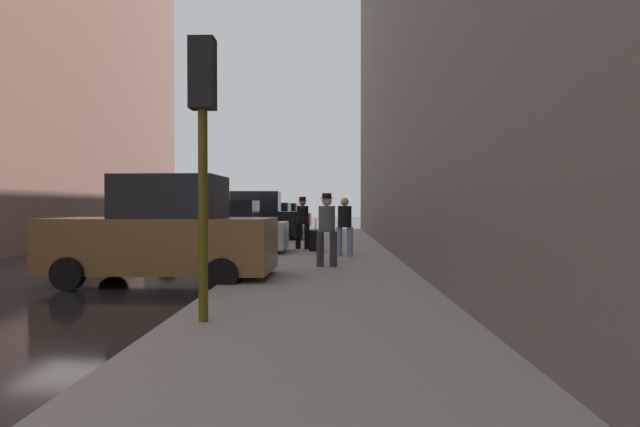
{
  "coord_description": "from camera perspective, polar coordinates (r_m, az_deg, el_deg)",
  "views": [
    {
      "loc": [
        6.14,
        -12.0,
        1.63
      ],
      "look_at": [
        5.7,
        6.88,
        1.33
      ],
      "focal_mm": 28.0,
      "sensor_mm": 36.0,
      "label": 1
    }
  ],
  "objects": [
    {
      "name": "ground_plane",
      "position": [
        13.58,
        -25.7,
        -6.07
      ],
      "size": [
        120.0,
        120.0,
        0.0
      ],
      "primitive_type": "plane",
      "color": "black"
    },
    {
      "name": "pedestrian_with_fedora",
      "position": [
        16.98,
        -2.01,
        -0.75
      ],
      "size": [
        0.53,
        0.5,
        1.78
      ],
      "color": "black",
      "rests_on": "sidewalk"
    },
    {
      "name": "pedestrian_with_beanie",
      "position": [
        12.04,
        0.78,
        -1.43
      ],
      "size": [
        0.51,
        0.43,
        1.78
      ],
      "color": "#333338",
      "rests_on": "sidewalk"
    },
    {
      "name": "parked_blue_sedan",
      "position": [
        28.48,
        -5.71,
        -0.67
      ],
      "size": [
        4.26,
        2.17,
        1.79
      ],
      "color": "navy",
      "rests_on": "ground_plane"
    },
    {
      "name": "parked_silver_sedan",
      "position": [
        16.13,
        -11.17,
        -1.88
      ],
      "size": [
        4.2,
        2.06,
        1.79
      ],
      "color": "#B7BABF",
      "rests_on": "ground_plane"
    },
    {
      "name": "sidewalk",
      "position": [
        12.11,
        0.68,
        -6.46
      ],
      "size": [
        4.0,
        40.0,
        0.15
      ],
      "primitive_type": "cube",
      "color": "gray",
      "rests_on": "ground_plane"
    },
    {
      "name": "rolling_suitcase",
      "position": [
        16.32,
        -0.49,
        -3.09
      ],
      "size": [
        0.42,
        0.6,
        1.04
      ],
      "color": "black",
      "rests_on": "sidewalk"
    },
    {
      "name": "parked_black_suv",
      "position": [
        22.23,
        -7.71,
        -0.64
      ],
      "size": [
        4.64,
        2.14,
        2.25
      ],
      "color": "black",
      "rests_on": "ground_plane"
    },
    {
      "name": "parked_bronze_suv",
      "position": [
        10.89,
        -17.39,
        -2.27
      ],
      "size": [
        4.66,
        2.18,
        2.25
      ],
      "color": "brown",
      "rests_on": "ground_plane"
    },
    {
      "name": "pedestrian_in_jeans",
      "position": [
        14.58,
        2.84,
        -1.15
      ],
      "size": [
        0.53,
        0.49,
        1.71
      ],
      "color": "#728CB2",
      "rests_on": "sidewalk"
    },
    {
      "name": "traffic_light",
      "position": [
        6.61,
        -13.25,
        10.73
      ],
      "size": [
        0.32,
        0.32,
        3.6
      ],
      "color": "#514C0F",
      "rests_on": "sidewalk"
    },
    {
      "name": "fire_hydrant",
      "position": [
        16.78,
        -4.45,
        -2.96
      ],
      "size": [
        0.42,
        0.22,
        0.7
      ],
      "color": "red",
      "rests_on": "sidewalk"
    },
    {
      "name": "parked_red_hatchback",
      "position": [
        34.54,
        -4.48,
        -0.39
      ],
      "size": [
        4.23,
        2.13,
        1.79
      ],
      "color": "#B2191E",
      "rests_on": "ground_plane"
    }
  ]
}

